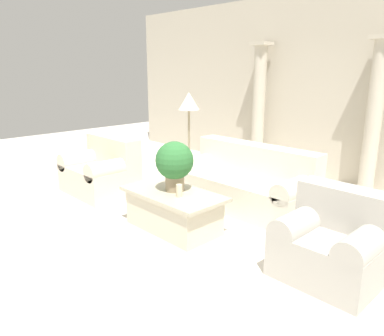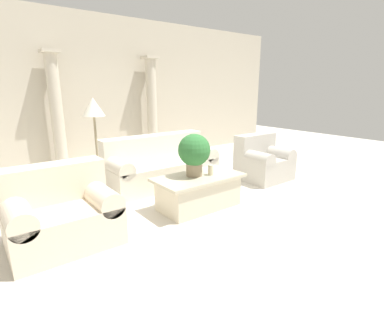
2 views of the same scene
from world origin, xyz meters
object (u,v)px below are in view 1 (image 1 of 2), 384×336
object	(u,v)px
sofa_long	(246,183)
coffee_table	(173,210)
loveseat	(102,170)
armchair	(333,242)
potted_plant	(175,163)
floor_lamp	(189,108)

from	to	relation	value
sofa_long	coffee_table	distance (m)	1.28
loveseat	armchair	bearing A→B (deg)	3.48
loveseat	potted_plant	world-z (taller)	potted_plant
loveseat	potted_plant	xyz separation A→B (m)	(1.82, -0.08, 0.47)
loveseat	coffee_table	distance (m)	1.87
coffee_table	floor_lamp	bearing A→B (deg)	129.49
coffee_table	floor_lamp	distance (m)	1.91
loveseat	coffee_table	world-z (taller)	loveseat
floor_lamp	armchair	world-z (taller)	floor_lamp
loveseat	armchair	size ratio (longest dim) A/B	1.26
sofa_long	potted_plant	distance (m)	1.31
sofa_long	loveseat	bearing A→B (deg)	-150.35
coffee_table	potted_plant	world-z (taller)	potted_plant
sofa_long	loveseat	size ratio (longest dim) A/B	1.74
potted_plant	floor_lamp	xyz separation A→B (m)	(-0.97, 1.16, 0.49)
sofa_long	loveseat	distance (m)	2.28
sofa_long	armchair	distance (m)	1.95
potted_plant	floor_lamp	size ratio (longest dim) A/B	0.39
armchair	coffee_table	bearing A→B (deg)	-168.92
loveseat	armchair	distance (m)	3.71
floor_lamp	loveseat	bearing A→B (deg)	-127.99
sofa_long	coffee_table	bearing A→B (deg)	-95.58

